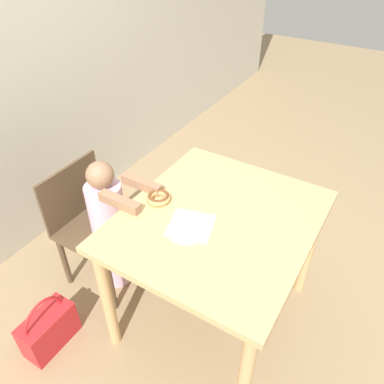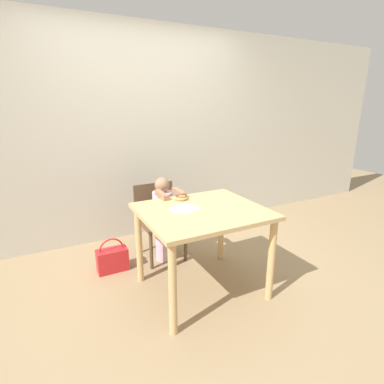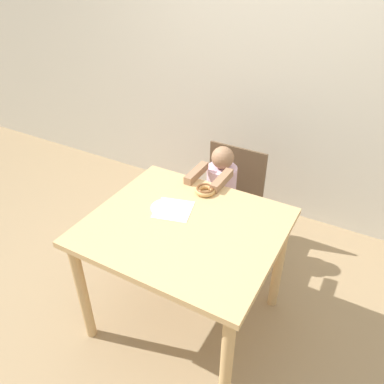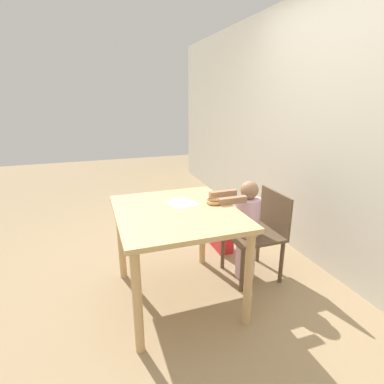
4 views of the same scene
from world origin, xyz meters
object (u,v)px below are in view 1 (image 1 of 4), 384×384
Objects in this scene: chair at (95,224)px; child_figure at (110,226)px; donut at (159,197)px; handbag at (48,329)px.

child_figure reaches higher than chair.
donut reaches higher than chair.
donut reaches higher than handbag.
child_figure is (0.00, -0.13, 0.04)m from chair.
donut is (0.05, -0.33, 0.32)m from child_figure.
handbag is at bearing 149.15° from donut.
child_figure is 0.65m from handbag.
child_figure is at bearing -90.00° from chair.
handbag is (-0.55, 0.02, -0.34)m from child_figure.
chair is 0.63m from handbag.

